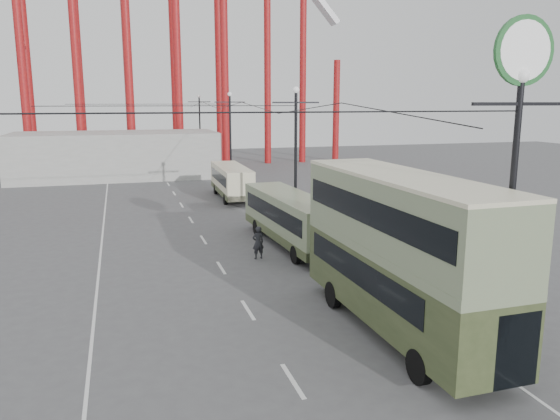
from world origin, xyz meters
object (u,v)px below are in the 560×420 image
object	(u,v)px
single_decker_cream	(231,180)
pedestrian	(258,243)
lamp_post_near	(518,119)
double_decker_bus	(400,246)
single_decker_green	(291,217)

from	to	relation	value
single_decker_cream	pedestrian	xyz separation A→B (m)	(-2.38, -18.83, -0.70)
lamp_post_near	pedestrian	size ratio (longest dim) A/B	6.01
pedestrian	double_decker_bus	bearing A→B (deg)	94.28
single_decker_green	double_decker_bus	bearing A→B (deg)	-93.40
lamp_post_near	double_decker_bus	xyz separation A→B (m)	(-1.84, 3.29, -4.57)
lamp_post_near	double_decker_bus	world-z (taller)	lamp_post_near
lamp_post_near	double_decker_bus	bearing A→B (deg)	119.14
single_decker_cream	pedestrian	size ratio (longest dim) A/B	5.10
double_decker_bus	single_decker_cream	bearing A→B (deg)	89.09
single_decker_cream	pedestrian	distance (m)	18.99
lamp_post_near	single_decker_cream	distance (m)	33.56
double_decker_bus	single_decker_cream	world-z (taller)	double_decker_bus
single_decker_green	single_decker_cream	xyz separation A→B (m)	(-0.17, 16.65, -0.10)
lamp_post_near	single_decker_green	distance (m)	17.49
double_decker_bus	single_decker_green	size ratio (longest dim) A/B	1.02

